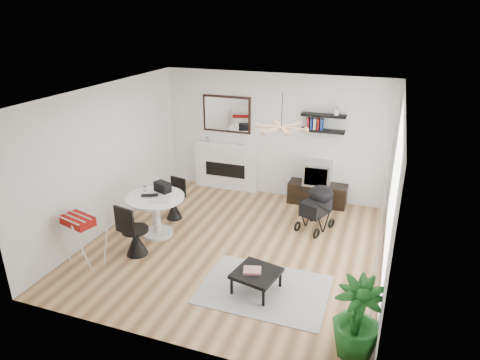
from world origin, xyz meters
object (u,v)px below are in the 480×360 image
(potted_plant, at_px, (357,319))
(drying_rack, at_px, (83,238))
(stroller, at_px, (317,209))
(fireplace, at_px, (226,160))
(dining_table, at_px, (156,210))
(coffee_table, at_px, (256,274))
(crt_tv, at_px, (318,173))
(tv_console, at_px, (317,194))

(potted_plant, bearing_deg, drying_rack, 172.82)
(potted_plant, bearing_deg, stroller, 108.41)
(fireplace, xyz_separation_m, drying_rack, (-1.00, -3.76, -0.20))
(dining_table, bearing_deg, fireplace, 81.04)
(stroller, distance_m, coffee_table, 2.32)
(dining_table, distance_m, potted_plant, 4.16)
(drying_rack, bearing_deg, stroller, 52.20)
(crt_tv, bearing_deg, dining_table, -136.97)
(fireplace, distance_m, drying_rack, 3.90)
(dining_table, xyz_separation_m, drying_rack, (-0.61, -1.26, -0.03))
(tv_console, xyz_separation_m, dining_table, (-2.54, -2.36, 0.28))
(fireplace, bearing_deg, crt_tv, -4.08)
(dining_table, xyz_separation_m, coffee_table, (2.25, -1.01, -0.22))
(fireplace, relative_size, potted_plant, 2.08)
(tv_console, bearing_deg, fireplace, 176.05)
(crt_tv, distance_m, coffee_table, 3.40)
(drying_rack, distance_m, coffee_table, 2.88)
(drying_rack, relative_size, stroller, 0.98)
(coffee_table, bearing_deg, drying_rack, -175.18)
(stroller, relative_size, coffee_table, 1.28)
(dining_table, relative_size, coffee_table, 1.45)
(fireplace, bearing_deg, potted_plant, -52.15)
(coffee_table, bearing_deg, dining_table, 155.74)
(drying_rack, xyz_separation_m, potted_plant, (4.35, -0.55, 0.04))
(fireplace, height_order, drying_rack, fireplace)
(stroller, height_order, potted_plant, potted_plant)
(tv_console, bearing_deg, coffee_table, -94.97)
(fireplace, xyz_separation_m, crt_tv, (2.13, -0.15, 0.02))
(tv_console, distance_m, stroller, 1.14)
(tv_console, bearing_deg, stroller, -80.58)
(coffee_table, bearing_deg, potted_plant, -27.85)
(stroller, xyz_separation_m, potted_plant, (1.02, -3.05, 0.12))
(fireplace, distance_m, stroller, 2.67)
(crt_tv, height_order, coffee_table, crt_tv)
(fireplace, height_order, crt_tv, fireplace)
(tv_console, xyz_separation_m, crt_tv, (-0.02, -0.00, 0.47))
(fireplace, height_order, potted_plant, fireplace)
(crt_tv, xyz_separation_m, coffee_table, (-0.27, -3.37, -0.41))
(dining_table, bearing_deg, stroller, 24.62)
(drying_rack, height_order, coffee_table, drying_rack)
(fireplace, distance_m, dining_table, 2.54)
(drying_rack, bearing_deg, coffee_table, 20.11)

